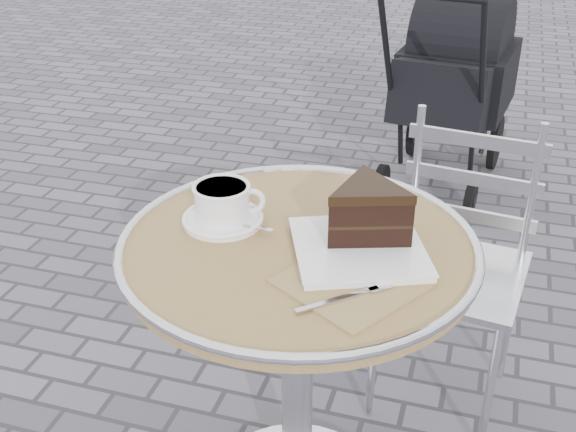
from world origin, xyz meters
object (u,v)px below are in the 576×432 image
(cake_plate_set, at_px, (366,220))
(bistro_chair, at_px, (462,232))
(baby_stroller, at_px, (451,90))
(cafe_table, at_px, (298,311))
(cappuccino_set, at_px, (223,206))

(cake_plate_set, height_order, bistro_chair, cake_plate_set)
(cake_plate_set, height_order, baby_stroller, baby_stroller)
(cafe_table, distance_m, baby_stroller, 1.96)
(cake_plate_set, relative_size, baby_stroller, 0.43)
(baby_stroller, bearing_deg, cake_plate_set, -83.10)
(cake_plate_set, xyz_separation_m, bistro_chair, (0.17, 0.53, -0.29))
(bistro_chair, relative_size, baby_stroller, 0.84)
(cafe_table, xyz_separation_m, cake_plate_set, (0.13, 0.02, 0.22))
(cafe_table, relative_size, cappuccino_set, 3.84)
(cappuccino_set, distance_m, bistro_chair, 0.75)
(cake_plate_set, distance_m, baby_stroller, 1.96)
(bistro_chair, bearing_deg, cappuccino_set, -124.99)
(cafe_table, bearing_deg, cake_plate_set, 9.18)
(cappuccino_set, xyz_separation_m, baby_stroller, (0.31, 1.91, -0.34))
(cappuccino_set, bearing_deg, bistro_chair, 25.70)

